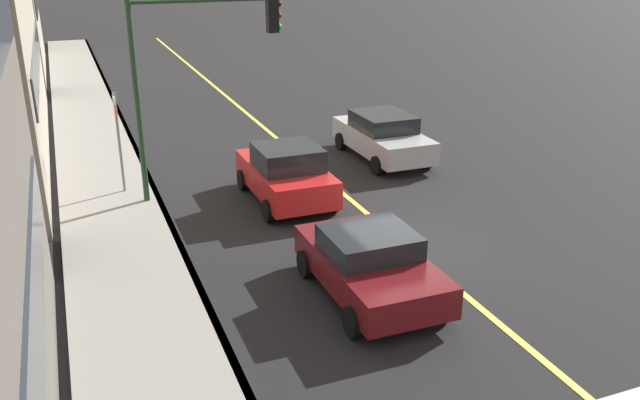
# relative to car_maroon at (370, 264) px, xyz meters

# --- Properties ---
(ground) EXTENTS (200.00, 200.00, 0.00)m
(ground) POSITION_rel_car_maroon_xyz_m (1.77, -1.85, -0.72)
(ground) COLOR black
(sidewalk_slab) EXTENTS (80.00, 2.71, 0.15)m
(sidewalk_slab) POSITION_rel_car_maroon_xyz_m (1.77, 4.55, -0.65)
(sidewalk_slab) COLOR gray
(sidewalk_slab) RESTS_ON ground
(curb_edge) EXTENTS (80.00, 0.16, 0.15)m
(curb_edge) POSITION_rel_car_maroon_xyz_m (1.77, 3.28, -0.65)
(curb_edge) COLOR slate
(curb_edge) RESTS_ON ground
(lane_stripe_center) EXTENTS (80.00, 0.16, 0.01)m
(lane_stripe_center) POSITION_rel_car_maroon_xyz_m (1.77, -1.85, -0.72)
(lane_stripe_center) COLOR #D8CC4C
(lane_stripe_center) RESTS_ON ground
(car_maroon) EXTENTS (3.89, 2.10, 1.41)m
(car_maroon) POSITION_rel_car_maroon_xyz_m (0.00, 0.00, 0.00)
(car_maroon) COLOR #591116
(car_maroon) RESTS_ON ground
(car_red) EXTENTS (3.92, 2.02, 1.66)m
(car_red) POSITION_rel_car_maroon_xyz_m (5.74, -0.13, 0.10)
(car_red) COLOR red
(car_red) RESTS_ON ground
(car_silver) EXTENTS (4.42, 2.00, 1.55)m
(car_silver) POSITION_rel_car_maroon_xyz_m (8.33, -4.43, 0.07)
(car_silver) COLOR #A8AAB2
(car_silver) RESTS_ON ground
(traffic_light_mast) EXTENTS (0.28, 4.14, 5.75)m
(traffic_light_mast) POSITION_rel_car_maroon_xyz_m (6.85, 2.04, 3.23)
(traffic_light_mast) COLOR #1E3823
(traffic_light_mast) RESTS_ON ground
(street_sign_post) EXTENTS (0.60, 0.08, 3.03)m
(street_sign_post) POSITION_rel_car_maroon_xyz_m (7.85, 4.10, 1.06)
(street_sign_post) COLOR slate
(street_sign_post) RESTS_ON ground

